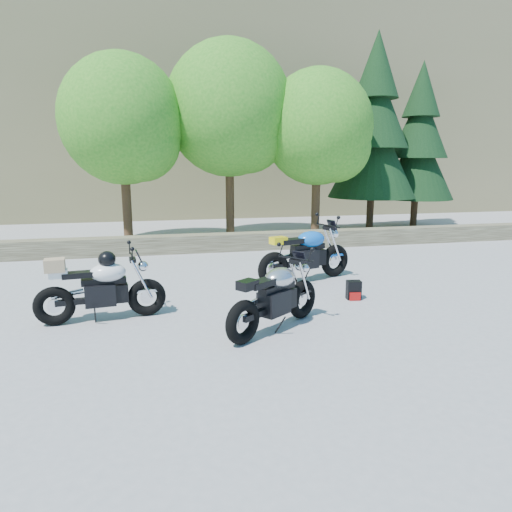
% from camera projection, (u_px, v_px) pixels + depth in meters
% --- Properties ---
extents(ground, '(90.00, 90.00, 0.00)m').
position_uv_depth(ground, '(257.00, 309.00, 8.01)').
color(ground, gray).
rests_on(ground, ground).
extents(stone_wall, '(22.00, 0.55, 0.50)m').
position_uv_depth(stone_wall, '(215.00, 243.00, 13.21)').
color(stone_wall, '#443E2D').
rests_on(stone_wall, ground).
extents(hillside, '(80.00, 30.00, 15.00)m').
position_uv_depth(hillside, '(213.00, 94.00, 33.88)').
color(hillside, '#686540').
rests_on(hillside, ground).
extents(tree_decid_left, '(3.67, 3.67, 5.62)m').
position_uv_depth(tree_decid_left, '(126.00, 125.00, 13.57)').
color(tree_decid_left, '#382314').
rests_on(tree_decid_left, ground).
extents(tree_decid_mid, '(4.08, 4.08, 6.24)m').
position_uv_depth(tree_decid_mid, '(233.00, 114.00, 14.58)').
color(tree_decid_mid, '#382314').
rests_on(tree_decid_mid, ground).
extents(tree_decid_right, '(3.54, 3.54, 5.41)m').
position_uv_depth(tree_decid_right, '(321.00, 132.00, 14.72)').
color(tree_decid_right, '#382314').
rests_on(tree_decid_right, ground).
extents(conifer_near, '(3.17, 3.17, 7.06)m').
position_uv_depth(conifer_near, '(374.00, 130.00, 16.43)').
color(conifer_near, '#382314').
rests_on(conifer_near, ground).
extents(conifer_far, '(2.82, 2.82, 6.27)m').
position_uv_depth(conifer_far, '(419.00, 143.00, 17.56)').
color(conifer_far, '#382314').
rests_on(conifer_far, ground).
extents(silver_bike, '(1.78, 1.38, 1.06)m').
position_uv_depth(silver_bike, '(275.00, 298.00, 6.95)').
color(silver_bike, black).
rests_on(silver_bike, ground).
extents(white_bike, '(2.07, 0.65, 1.14)m').
position_uv_depth(white_bike, '(100.00, 287.00, 7.36)').
color(white_bike, black).
rests_on(white_bike, ground).
extents(blue_bike, '(2.31, 1.00, 1.19)m').
position_uv_depth(blue_bike, '(306.00, 255.00, 9.82)').
color(blue_bike, black).
rests_on(blue_bike, ground).
extents(backpack, '(0.29, 0.25, 0.35)m').
position_uv_depth(backpack, '(354.00, 290.00, 8.58)').
color(backpack, black).
rests_on(backpack, ground).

